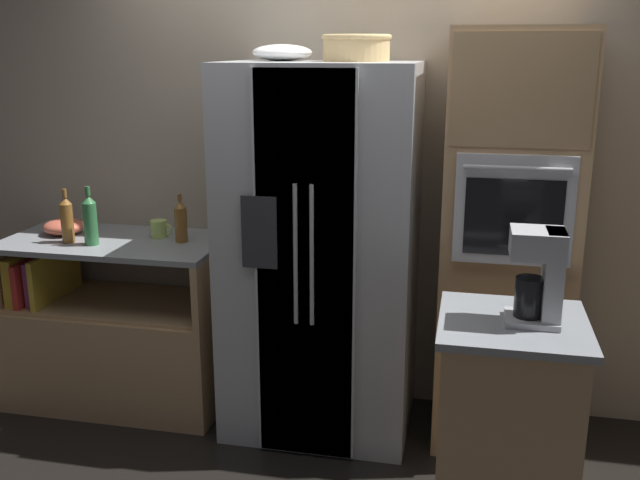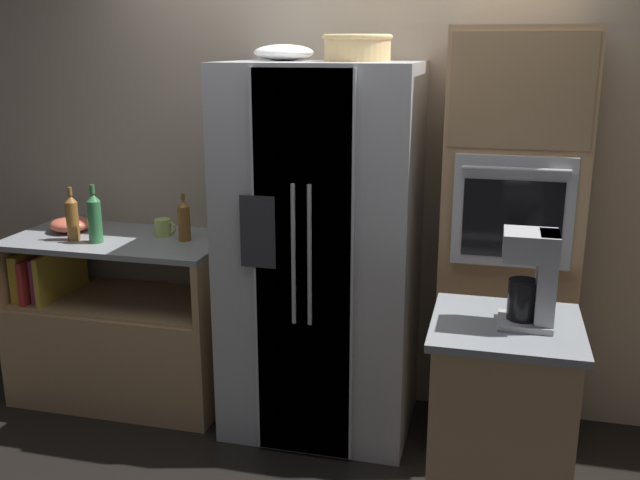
% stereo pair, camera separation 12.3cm
% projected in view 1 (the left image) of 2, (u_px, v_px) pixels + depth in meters
% --- Properties ---
extents(ground_plane, '(20.00, 20.00, 0.00)m').
position_uv_depth(ground_plane, '(325.00, 425.00, 3.80)').
color(ground_plane, black).
extents(wall_back, '(12.00, 0.06, 2.80)m').
position_uv_depth(wall_back, '(341.00, 153.00, 3.84)').
color(wall_back, tan).
rests_on(wall_back, ground_plane).
extents(counter_left, '(1.20, 0.64, 0.94)m').
position_uv_depth(counter_left, '(119.00, 340.00, 4.03)').
color(counter_left, tan).
rests_on(counter_left, ground_plane).
extents(refrigerator, '(0.94, 0.74, 1.89)m').
position_uv_depth(refrigerator, '(321.00, 253.00, 3.60)').
color(refrigerator, silver).
rests_on(refrigerator, ground_plane).
extents(wall_oven, '(0.62, 0.64, 2.04)m').
position_uv_depth(wall_oven, '(507.00, 244.00, 3.46)').
color(wall_oven, tan).
rests_on(wall_oven, ground_plane).
extents(island_counter, '(0.55, 0.56, 0.96)m').
position_uv_depth(island_counter, '(505.00, 434.00, 2.80)').
color(island_counter, tan).
rests_on(island_counter, ground_plane).
extents(wicker_basket, '(0.33, 0.33, 0.12)m').
position_uv_depth(wicker_basket, '(357.00, 47.00, 3.34)').
color(wicker_basket, tan).
rests_on(wicker_basket, refrigerator).
extents(fruit_bowl, '(0.29, 0.29, 0.08)m').
position_uv_depth(fruit_bowl, '(282.00, 53.00, 3.46)').
color(fruit_bowl, white).
rests_on(fruit_bowl, refrigerator).
extents(bottle_tall, '(0.07, 0.07, 0.26)m').
position_uv_depth(bottle_tall, '(181.00, 221.00, 3.79)').
color(bottle_tall, brown).
rests_on(bottle_tall, counter_left).
extents(bottle_short, '(0.07, 0.07, 0.29)m').
position_uv_depth(bottle_short, '(67.00, 219.00, 3.78)').
color(bottle_short, brown).
rests_on(bottle_short, counter_left).
extents(bottle_wide, '(0.07, 0.07, 0.31)m').
position_uv_depth(bottle_wide, '(90.00, 220.00, 3.73)').
color(bottle_wide, '#33723F').
rests_on(bottle_wide, counter_left).
extents(mug, '(0.12, 0.09, 0.10)m').
position_uv_depth(mug, '(159.00, 229.00, 3.90)').
color(mug, '#B2D166').
rests_on(mug, counter_left).
extents(mixing_bowl, '(0.22, 0.22, 0.09)m').
position_uv_depth(mixing_bowl, '(64.00, 226.00, 3.97)').
color(mixing_bowl, '#DB664C').
rests_on(mixing_bowl, counter_left).
extents(coffee_maker, '(0.19, 0.18, 0.36)m').
position_uv_depth(coffee_maker, '(541.00, 273.00, 2.60)').
color(coffee_maker, '#B2B2B7').
rests_on(coffee_maker, island_counter).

